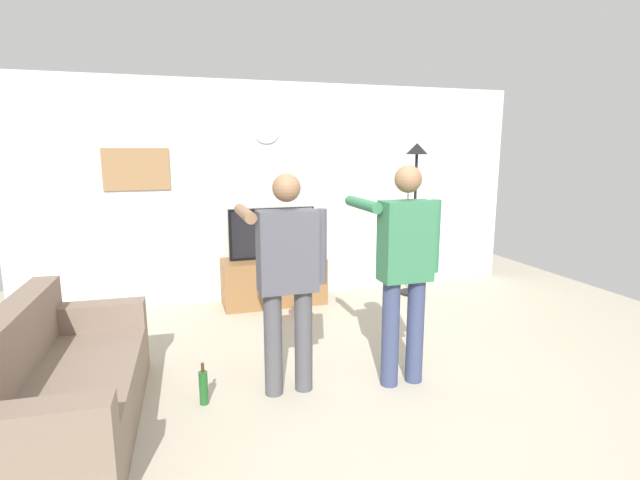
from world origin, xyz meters
name	(u,v)px	position (x,y,z in m)	size (l,w,h in m)	color
ground_plane	(377,406)	(0.00, 0.00, 0.00)	(8.40, 8.40, 0.00)	#B2A893
back_wall	(284,192)	(0.00, 2.95, 1.35)	(6.40, 0.10, 2.70)	silver
tv_stand	(274,281)	(-0.22, 2.60, 0.28)	(1.25, 0.53, 0.57)	olive
television	(272,233)	(-0.22, 2.65, 0.88)	(1.05, 0.07, 0.62)	black
wall_clock	(266,130)	(-0.22, 2.89, 2.12)	(0.33, 0.33, 0.03)	white
framed_picture	(136,169)	(-1.74, 2.90, 1.66)	(0.73, 0.04, 0.48)	#997047
floor_lamp	(416,188)	(1.61, 2.45, 1.40)	(0.32, 0.32, 1.96)	black
person_standing_nearer_lamp	(287,271)	(-0.57, 0.43, 0.98)	(0.62, 0.78, 1.72)	#4C4C51
person_standing_nearer_couch	(404,263)	(0.34, 0.29, 1.00)	(0.58, 0.78, 1.77)	#384266
side_couch	(59,389)	(-2.17, 0.33, 0.32)	(0.94, 1.90, 0.87)	#7F6B5B
beverage_bottle	(204,387)	(-1.23, 0.42, 0.13)	(0.07, 0.07, 0.33)	#1E5923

